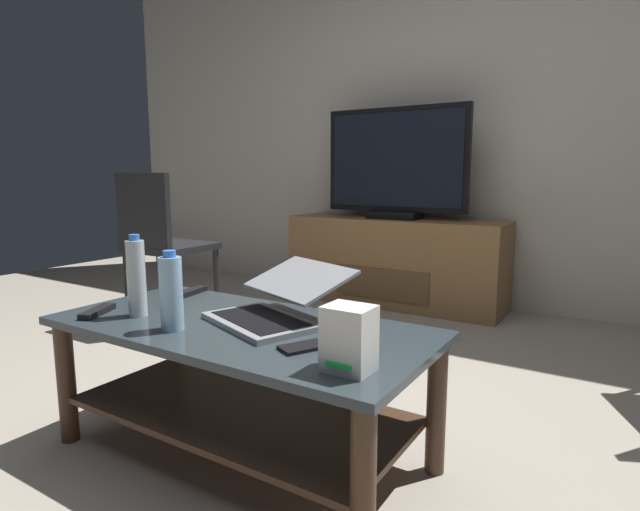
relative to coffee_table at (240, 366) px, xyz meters
The scene contains 13 objects.
ground_plane 0.31m from the coffee_table, 109.00° to the left, with size 7.68×7.68×0.00m, color #9E9384.
back_wall 2.67m from the coffee_table, 90.45° to the left, with size 6.40×0.12×2.80m, color beige.
coffee_table is the anchor object (origin of this frame).
media_cabinet 2.15m from the coffee_table, 100.63° to the left, with size 1.52×0.45×0.61m.
television 2.23m from the coffee_table, 100.74° to the left, with size 1.02×0.20×0.75m.
side_chair 1.68m from the coffee_table, 147.31° to the left, with size 0.45×0.45×0.92m.
laptop 0.23m from the coffee_table, 47.58° to the left, with size 0.47×0.48×0.17m.
router_box 0.55m from the coffee_table, 18.06° to the right, with size 0.11×0.10×0.16m.
water_bottle_near 0.32m from the coffee_table, 130.13° to the right, with size 0.07×0.07×0.24m.
water_bottle_far 0.45m from the coffee_table, 163.03° to the right, with size 0.06×0.06×0.27m.
cell_phone 0.35m from the coffee_table, 14.83° to the right, with size 0.07×0.14×0.01m, color black.
tv_remote 0.53m from the coffee_table, 160.54° to the right, with size 0.04×0.16×0.02m, color black.
soundbar_remote 0.50m from the coffee_table, 154.17° to the left, with size 0.04×0.16×0.02m, color black.
Camera 1 is at (1.06, -1.23, 0.91)m, focal length 28.57 mm.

